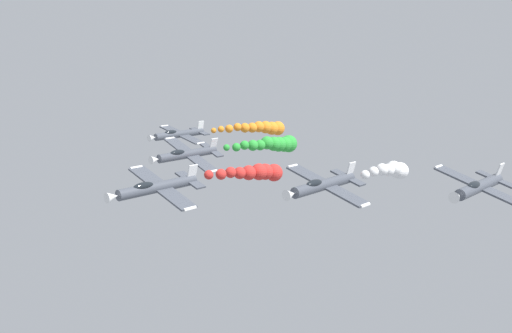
{
  "coord_description": "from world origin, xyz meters",
  "views": [
    {
      "loc": [
        -41.14,
        42.29,
        114.37
      ],
      "look_at": [
        0.0,
        0.0,
        101.89
      ],
      "focal_mm": 36.69,
      "sensor_mm": 36.0,
      "label": 1
    }
  ],
  "objects_px": {
    "airplane_left_outer": "(479,186)",
    "airplane_lead": "(157,187)",
    "airplane_right_outer": "(179,134)",
    "airplane_right_inner": "(187,154)",
    "airplane_left_inner": "(323,185)"
  },
  "relations": [
    {
      "from": "airplane_left_inner",
      "to": "airplane_right_inner",
      "type": "relative_size",
      "value": 1.0
    },
    {
      "from": "airplane_left_inner",
      "to": "airplane_right_inner",
      "type": "xyz_separation_m",
      "value": [
        22.53,
        -1.0,
        -0.03
      ]
    },
    {
      "from": "airplane_right_outer",
      "to": "airplane_left_inner",
      "type": "bearing_deg",
      "value": 165.12
    },
    {
      "from": "airplane_left_inner",
      "to": "airplane_right_outer",
      "type": "height_order",
      "value": "airplane_right_outer"
    },
    {
      "from": "airplane_right_inner",
      "to": "airplane_right_outer",
      "type": "xyz_separation_m",
      "value": [
        12.45,
        -8.3,
        0.43
      ]
    },
    {
      "from": "airplane_right_inner",
      "to": "airplane_left_inner",
      "type": "bearing_deg",
      "value": 177.46
    },
    {
      "from": "airplane_lead",
      "to": "airplane_left_inner",
      "type": "distance_m",
      "value": 16.37
    },
    {
      "from": "airplane_lead",
      "to": "airplane_right_outer",
      "type": "relative_size",
      "value": 1.0
    },
    {
      "from": "airplane_left_outer",
      "to": "airplane_right_inner",
      "type": "bearing_deg",
      "value": 14.02
    },
    {
      "from": "airplane_lead",
      "to": "airplane_left_outer",
      "type": "xyz_separation_m",
      "value": [
        -23.38,
        -20.54,
        0.47
      ]
    },
    {
      "from": "airplane_left_outer",
      "to": "airplane_lead",
      "type": "bearing_deg",
      "value": 41.29
    },
    {
      "from": "airplane_left_outer",
      "to": "airplane_right_outer",
      "type": "relative_size",
      "value": 1.0
    },
    {
      "from": "airplane_right_inner",
      "to": "airplane_lead",
      "type": "bearing_deg",
      "value": 130.98
    },
    {
      "from": "airplane_left_outer",
      "to": "airplane_right_outer",
      "type": "bearing_deg",
      "value": 0.2
    },
    {
      "from": "airplane_left_inner",
      "to": "airplane_right_outer",
      "type": "xyz_separation_m",
      "value": [
        34.99,
        -9.3,
        0.4
      ]
    }
  ]
}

